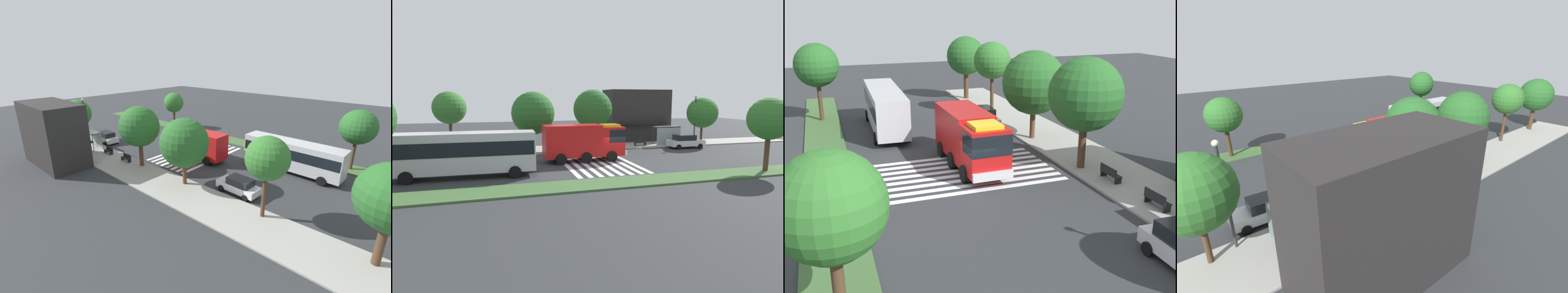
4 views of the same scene
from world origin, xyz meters
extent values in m
plane|color=#2D3033|center=(0.00, 0.00, 0.00)|extent=(120.00, 120.00, 0.00)
cube|color=#9E9B93|center=(0.00, 9.21, 0.07)|extent=(60.00, 5.04, 0.14)
cube|color=#3D6033|center=(0.00, -8.19, 0.07)|extent=(60.00, 3.00, 0.14)
cube|color=silver|center=(-5.23, 0.00, 0.01)|extent=(0.45, 12.04, 0.01)
cube|color=silver|center=(-4.33, 0.00, 0.01)|extent=(0.45, 12.04, 0.01)
cube|color=silver|center=(-3.43, 0.00, 0.01)|extent=(0.45, 12.04, 0.01)
cube|color=silver|center=(-2.53, 0.00, 0.01)|extent=(0.45, 12.04, 0.01)
cube|color=silver|center=(-1.63, 0.00, 0.01)|extent=(0.45, 12.04, 0.01)
cube|color=silver|center=(-0.73, 0.00, 0.01)|extent=(0.45, 12.04, 0.01)
cube|color=silver|center=(0.17, 0.00, 0.01)|extent=(0.45, 12.04, 0.01)
cube|color=silver|center=(1.07, 0.00, 0.01)|extent=(0.45, 12.04, 0.01)
cube|color=#B71414|center=(-0.24, 0.97, 2.01)|extent=(2.46, 2.58, 2.92)
cube|color=#B71414|center=(-4.29, 0.92, 2.13)|extent=(5.69, 2.61, 3.16)
cube|color=black|center=(0.12, 0.97, 2.59)|extent=(1.78, 2.59, 1.28)
cube|color=silver|center=(1.07, 0.99, 0.80)|extent=(0.27, 2.55, 0.50)
cube|color=yellow|center=(-0.24, 0.97, 3.59)|extent=(1.72, 1.80, 0.24)
cylinder|color=black|center=(-0.50, 2.24, 0.55)|extent=(1.10, 0.31, 1.10)
cylinder|color=black|center=(-0.47, -0.31, 0.55)|extent=(1.10, 0.31, 1.10)
cylinder|color=black|center=(-5.72, 2.18, 0.55)|extent=(1.10, 0.31, 1.10)
cylinder|color=black|center=(-5.69, -0.37, 0.55)|extent=(1.10, 0.31, 1.10)
cylinder|color=black|center=(-3.17, 2.21, 0.55)|extent=(1.10, 0.31, 1.10)
cylinder|color=black|center=(-3.14, -0.34, 0.55)|extent=(1.10, 0.31, 1.10)
cube|color=silver|center=(-12.51, 5.49, 0.67)|extent=(4.38, 1.99, 0.70)
cube|color=black|center=(-12.72, 5.50, 1.34)|extent=(2.48, 1.68, 0.65)
cylinder|color=black|center=(-11.04, 6.29, 0.32)|extent=(0.65, 0.26, 0.64)
cylinder|color=black|center=(-11.14, 4.53, 0.32)|extent=(0.65, 0.26, 0.64)
cylinder|color=black|center=(-13.87, 6.44, 0.32)|extent=(0.65, 0.26, 0.64)
cylinder|color=black|center=(-13.97, 4.69, 0.32)|extent=(0.65, 0.26, 0.64)
cube|color=silver|center=(11.84, 5.49, 0.68)|extent=(4.67, 1.99, 0.72)
cube|color=black|center=(11.61, 5.50, 1.38)|extent=(2.63, 1.70, 0.70)
cylinder|color=black|center=(13.39, 6.35, 0.32)|extent=(0.65, 0.24, 0.64)
cylinder|color=black|center=(13.32, 4.52, 0.32)|extent=(0.65, 0.24, 0.64)
cylinder|color=black|center=(10.35, 6.46, 0.32)|extent=(0.65, 0.24, 0.64)
cylinder|color=black|center=(10.29, 4.63, 0.32)|extent=(0.65, 0.24, 0.64)
cube|color=#B2B2B7|center=(-14.15, -3.01, 2.07)|extent=(11.33, 2.88, 3.15)
cube|color=black|center=(-14.15, -3.01, 2.45)|extent=(11.11, 2.93, 1.13)
cylinder|color=black|center=(-18.12, -4.17, 0.50)|extent=(1.01, 0.33, 1.00)
cylinder|color=black|center=(-18.05, -1.62, 0.50)|extent=(1.01, 0.33, 1.00)
cylinder|color=black|center=(-10.25, -4.40, 0.50)|extent=(1.01, 0.33, 1.00)
cylinder|color=black|center=(-10.17, -1.85, 0.50)|extent=(1.01, 0.33, 1.00)
cube|color=#4C4C51|center=(10.69, 8.45, 2.54)|extent=(3.50, 1.40, 0.12)
cube|color=#8C9E99|center=(10.69, 7.79, 1.34)|extent=(3.50, 0.08, 2.40)
cylinder|color=#333338|center=(8.99, 9.10, 1.34)|extent=(0.08, 0.08, 2.40)
cylinder|color=#333338|center=(12.39, 9.10, 1.34)|extent=(0.08, 0.08, 2.40)
cube|color=black|center=(6.69, 8.20, 0.55)|extent=(1.60, 0.50, 0.08)
cube|color=black|center=(6.69, 7.98, 0.82)|extent=(1.60, 0.06, 0.45)
cube|color=black|center=(5.97, 8.20, 0.33)|extent=(0.08, 0.45, 0.37)
cube|color=black|center=(7.41, 8.20, 0.33)|extent=(0.08, 0.45, 0.37)
cube|color=black|center=(2.56, 8.20, 0.55)|extent=(1.60, 0.50, 0.08)
cube|color=black|center=(2.56, 7.98, 0.82)|extent=(1.60, 0.06, 0.45)
cube|color=black|center=(1.84, 8.20, 0.33)|extent=(0.08, 0.45, 0.37)
cube|color=black|center=(3.28, 8.20, 0.33)|extent=(0.08, 0.45, 0.37)
cylinder|color=#2D2D30|center=(14.26, 7.29, 3.28)|extent=(0.16, 0.16, 6.29)
sphere|color=white|center=(14.26, 7.29, 6.61)|extent=(0.36, 0.36, 0.36)
cube|color=#282626|center=(8.73, 14.03, 3.80)|extent=(9.20, 4.60, 7.60)
cube|color=black|center=(8.73, 11.33, 2.80)|extent=(7.36, 0.80, 0.16)
cylinder|color=#47301E|center=(-24.47, 7.69, 1.80)|extent=(0.53, 0.53, 3.33)
sphere|color=#235B23|center=(-24.47, 7.69, 4.96)|extent=(4.28, 4.28, 4.28)
cylinder|color=#47301E|center=(-16.35, 7.69, 2.12)|extent=(0.34, 0.34, 3.95)
sphere|color=#2D6B28|center=(-16.35, 7.69, 5.34)|extent=(3.55, 3.55, 3.55)
cylinder|color=#513823|center=(-7.35, 7.69, 1.50)|extent=(0.42, 0.42, 2.73)
sphere|color=#235B23|center=(-7.35, 7.69, 4.62)|extent=(5.02, 5.02, 5.02)
cylinder|color=#47301E|center=(-0.06, 7.69, 1.76)|extent=(0.50, 0.50, 3.23)
sphere|color=#235B23|center=(-0.06, 7.69, 5.04)|extent=(4.76, 4.76, 4.76)
cylinder|color=#47301E|center=(15.67, 7.69, 1.54)|extent=(0.31, 0.31, 2.80)
sphere|color=#2D6B28|center=(15.67, 7.69, 4.40)|extent=(4.18, 4.18, 4.18)
cylinder|color=#47301E|center=(-19.27, -8.19, 1.99)|extent=(0.38, 0.38, 3.70)
sphere|color=#235B23|center=(-19.27, -8.19, 5.23)|extent=(3.97, 3.97, 3.97)
cylinder|color=#47301E|center=(10.80, -8.19, 1.75)|extent=(0.41, 0.41, 3.23)
sphere|color=#2D6B28|center=(10.80, -8.19, 4.63)|extent=(3.60, 3.60, 3.60)
camera|label=1|loc=(-25.10, 25.78, 12.91)|focal=24.58mm
camera|label=2|loc=(-11.52, -29.67, 6.32)|focal=29.03mm
camera|label=3|loc=(24.02, -8.10, 10.50)|focal=41.20mm
camera|label=4|loc=(16.41, 22.56, 11.30)|focal=25.30mm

